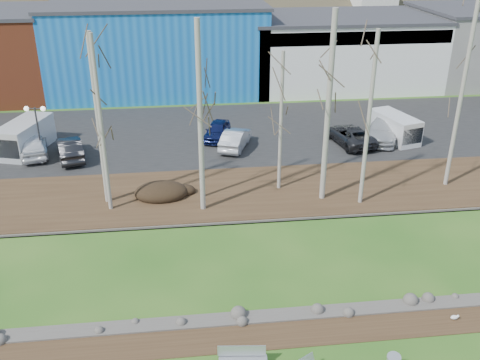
{
  "coord_description": "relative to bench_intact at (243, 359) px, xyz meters",
  "views": [
    {
      "loc": [
        -4.28,
        -14.13,
        14.47
      ],
      "look_at": [
        -1.31,
        11.14,
        2.5
      ],
      "focal_mm": 40.0,
      "sensor_mm": 36.0,
      "label": 1
    }
  ],
  "objects": [
    {
      "name": "river",
      "position": [
        2.48,
        6.76,
        -0.44
      ],
      "size": [
        80.0,
        8.0,
        0.9
      ],
      "primitive_type": null,
      "color": "black",
      "rests_on": "ground"
    },
    {
      "name": "birch_7",
      "position": [
        14.33,
        13.6,
        5.57
      ],
      "size": [
        0.24,
        0.24,
        11.71
      ],
      "color": "#B1ACA0",
      "rests_on": "far_bank"
    },
    {
      "name": "birch_3",
      "position": [
        -0.76,
        12.18,
        4.94
      ],
      "size": [
        0.29,
        0.29,
        10.46
      ],
      "color": "#B1ACA0",
      "rests_on": "far_bank"
    },
    {
      "name": "building_white",
      "position": [
        14.48,
        38.54,
        2.97
      ],
      "size": [
        18.36,
        12.24,
        6.8
      ],
      "color": "silver",
      "rests_on": "ground"
    },
    {
      "name": "parking_lot",
      "position": [
        2.48,
        24.56,
        -0.37
      ],
      "size": [
        80.0,
        14.0,
        0.14
      ],
      "primitive_type": "cube",
      "color": "black",
      "rests_on": "ground"
    },
    {
      "name": "birch_6",
      "position": [
        6.25,
        12.69,
        5.08
      ],
      "size": [
        0.31,
        0.31,
        10.74
      ],
      "color": "#B1ACA0",
      "rests_on": "far_bank"
    },
    {
      "name": "dirt_mound",
      "position": [
        -3.14,
        14.0,
        0.02
      ],
      "size": [
        3.16,
        2.23,
        0.62
      ],
      "primitive_type": "ellipsoid",
      "color": "black",
      "rests_on": "far_bank"
    },
    {
      "name": "dirt_strip",
      "position": [
        2.48,
        1.66,
        -0.42
      ],
      "size": [
        80.0,
        1.8,
        0.03
      ],
      "primitive_type": "cube",
      "color": "#382616",
      "rests_on": "ground"
    },
    {
      "name": "car_3",
      "position": [
        2.06,
        21.19,
        0.4
      ],
      "size": [
        2.86,
        4.46,
        1.39
      ],
      "primitive_type": "imported",
      "rotation": [
        0.0,
        0.0,
        2.78
      ],
      "color": "silver",
      "rests_on": "parking_lot"
    },
    {
      "name": "building_blue",
      "position": [
        -3.52,
        38.56,
        3.72
      ],
      "size": [
        20.4,
        12.24,
        8.3
      ],
      "color": "#105AAD",
      "rests_on": "ground"
    },
    {
      "name": "near_bank_rocks",
      "position": [
        2.48,
        2.66,
        -0.44
      ],
      "size": [
        80.0,
        0.8,
        0.5
      ],
      "primitive_type": null,
      "color": "#47423D",
      "rests_on": "ground"
    },
    {
      "name": "birch_0",
      "position": [
        -6.22,
        13.73,
        4.55
      ],
      "size": [
        0.28,
        0.28,
        9.68
      ],
      "color": "#B1ACA0",
      "rests_on": "far_bank"
    },
    {
      "name": "birch_2",
      "position": [
        -0.75,
        13.64,
        4.37
      ],
      "size": [
        0.2,
        0.2,
        9.32
      ],
      "color": "#B1ACA0",
      "rests_on": "far_bank"
    },
    {
      "name": "birch_5",
      "position": [
        8.31,
        11.91,
        4.61
      ],
      "size": [
        0.23,
        0.23,
        9.81
      ],
      "color": "#B1ACA0",
      "rests_on": "far_bank"
    },
    {
      "name": "far_bank",
      "position": [
        2.48,
        14.06,
        -0.36
      ],
      "size": [
        80.0,
        7.0,
        0.15
      ],
      "primitive_type": "cube",
      "color": "#382616",
      "rests_on": "ground"
    },
    {
      "name": "car_4",
      "position": [
        10.5,
        20.99,
        0.38
      ],
      "size": [
        3.07,
        5.17,
        1.35
      ],
      "primitive_type": "imported",
      "rotation": [
        0.0,
        0.0,
        3.32
      ],
      "color": "#27272A",
      "rests_on": "parking_lot"
    },
    {
      "name": "bench_intact",
      "position": [
        0.0,
        0.0,
        0.0
      ],
      "size": [
        1.79,
        0.71,
        0.88
      ],
      "rotation": [
        0.0,
        0.0,
        -0.1
      ],
      "color": "#B7B8BC",
      "rests_on": "ground"
    },
    {
      "name": "car_0",
      "position": [
        -12.02,
        21.4,
        0.46
      ],
      "size": [
        2.8,
        4.75,
        1.52
      ],
      "primitive_type": "imported",
      "rotation": [
        0.0,
        0.0,
        3.38
      ],
      "color": "white",
      "rests_on": "parking_lot"
    },
    {
      "name": "seagull",
      "position": [
        8.91,
        1.59,
        -0.29
      ],
      "size": [
        0.37,
        0.17,
        0.27
      ],
      "rotation": [
        0.0,
        0.0,
        -0.23
      ],
      "color": "gold",
      "rests_on": "ground"
    },
    {
      "name": "far_bank_rocks",
      "position": [
        2.48,
        10.86,
        -0.44
      ],
      "size": [
        80.0,
        0.8,
        0.46
      ],
      "primitive_type": null,
      "color": "#47423D",
      "rests_on": "ground"
    },
    {
      "name": "birch_4",
      "position": [
        3.97,
        14.32,
        3.87
      ],
      "size": [
        0.2,
        0.2,
        8.32
      ],
      "color": "#B1ACA0",
      "rests_on": "far_bank"
    },
    {
      "name": "car_1",
      "position": [
        -9.41,
        20.54,
        0.42
      ],
      "size": [
        2.6,
        4.62,
        1.44
      ],
      "primitive_type": "imported",
      "rotation": [
        0.0,
        0.0,
        3.4
      ],
      "color": "black",
      "rests_on": "parking_lot"
    },
    {
      "name": "street_lamp",
      "position": [
        -11.34,
        20.74,
        2.65
      ],
      "size": [
        1.42,
        0.48,
        3.74
      ],
      "rotation": [
        0.0,
        0.0,
        -0.13
      ],
      "color": "#262628",
      "rests_on": "parking_lot"
    },
    {
      "name": "car_2",
      "position": [
        0.9,
        23.18,
        0.35
      ],
      "size": [
        2.6,
        4.08,
        1.29
      ],
      "primitive_type": "imported",
      "rotation": [
        0.0,
        0.0,
        -0.3
      ],
      "color": "#0F1746",
      "rests_on": "parking_lot"
    },
    {
      "name": "van_white",
      "position": [
        14.1,
        21.4,
        0.64
      ],
      "size": [
        2.86,
        4.62,
        1.88
      ],
      "rotation": [
        0.0,
        0.0,
        0.27
      ],
      "color": "white",
      "rests_on": "parking_lot"
    },
    {
      "name": "van_grey",
      "position": [
        -12.81,
        22.17,
        0.77
      ],
      "size": [
        3.37,
        5.25,
        2.13
      ],
      "rotation": [
        0.0,
        0.0,
        -0.3
      ],
      "color": "silver",
      "rests_on": "parking_lot"
    },
    {
      "name": "car_5",
      "position": [
        13.3,
        21.68,
        0.5
      ],
      "size": [
        4.59,
        5.91,
        1.6
      ],
      "primitive_type": "imported",
      "rotation": [
        0.0,
        0.0,
        -0.49
      ],
      "color": "#BABBBC",
      "rests_on": "parking_lot"
    },
    {
      "name": "birch_1",
      "position": [
        -5.96,
        12.78,
        4.59
      ],
      "size": [
        0.22,
        0.22,
        9.75
      ],
      "color": "#B1ACA0",
      "rests_on": "far_bank"
    }
  ]
}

